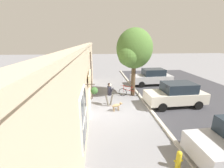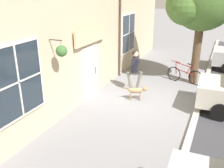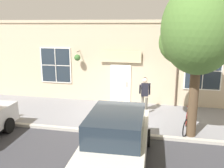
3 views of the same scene
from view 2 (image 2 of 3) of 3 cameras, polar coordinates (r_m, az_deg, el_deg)
The scene contains 5 objects.
ground_plane at distance 9.83m, azimuth 7.19°, elevation -4.34°, with size 90.00×90.00×0.00m, color gray.
storefront_facade at distance 10.00m, azimuth -5.28°, elevation 9.70°, with size 0.95×18.00×4.45m.
pedestrian_walking at distance 10.65m, azimuth 5.24°, elevation 3.94°, with size 0.66×0.55×1.76m.
dog_on_leash at distance 9.94m, azimuth 5.75°, elevation -1.51°, with size 0.97×0.43×0.60m.
leaning_bicycle at distance 12.19m, azimuth 16.23°, elevation 2.02°, with size 1.70×0.46×1.00m.
Camera 2 is at (2.52, -8.52, 4.22)m, focal length 40.00 mm.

